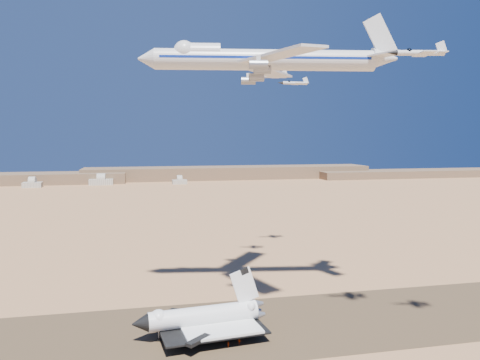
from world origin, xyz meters
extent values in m
plane|color=#B27F4F|center=(0.00, 0.00, 0.00)|extent=(1200.00, 1200.00, 0.00)
cube|color=brown|center=(0.00, 0.00, 0.03)|extent=(600.00, 50.00, 0.06)
cube|color=brown|center=(120.00, 540.00, 9.00)|extent=(420.00, 60.00, 18.00)
cube|color=brown|center=(400.00, 510.00, 5.50)|extent=(300.00, 60.00, 11.00)
cube|color=beige|center=(-140.00, 470.00, 3.25)|extent=(22.00, 14.00, 6.50)
cube|color=beige|center=(-60.00, 485.00, 3.75)|extent=(30.00, 15.00, 7.50)
cube|color=beige|center=(40.00, 475.00, 2.75)|extent=(19.00, 12.50, 5.50)
cylinder|color=white|center=(5.52, -2.98, 6.23)|extent=(33.64, 9.41, 5.81)
cone|color=black|center=(-13.25, -5.05, 6.23)|extent=(5.24, 6.00, 5.52)
sphere|color=white|center=(-7.89, -4.46, 7.06)|extent=(5.40, 5.40, 5.40)
cube|color=white|center=(9.65, -2.53, 3.84)|extent=(25.41, 27.25, 0.93)
cube|color=black|center=(7.58, -2.75, 3.37)|extent=(33.66, 28.16, 0.52)
cube|color=white|center=(18.93, -1.51, 14.32)|extent=(9.64, 1.77, 11.95)
cylinder|color=gray|center=(-7.89, -4.46, 1.66)|extent=(0.37, 0.37, 3.32)
cylinder|color=black|center=(-7.89, -4.46, 0.57)|extent=(1.19, 0.59, 1.14)
cylinder|color=gray|center=(12.28, -7.46, 1.66)|extent=(0.37, 0.37, 3.32)
cylinder|color=black|center=(12.28, -7.46, 0.57)|extent=(1.19, 0.59, 1.14)
cylinder|color=gray|center=(11.14, 2.86, 1.66)|extent=(0.37, 0.37, 3.32)
cylinder|color=black|center=(11.14, 2.86, 0.57)|extent=(1.19, 0.59, 1.14)
cylinder|color=silver|center=(30.52, 16.64, 87.17)|extent=(75.67, 18.73, 7.10)
cone|color=silver|center=(-9.51, 22.92, 87.17)|extent=(6.59, 7.88, 7.10)
sphere|color=silver|center=(3.10, 20.94, 89.73)|extent=(7.33, 7.33, 7.33)
cube|color=silver|center=(29.95, -1.25, 85.84)|extent=(20.32, 34.74, 0.78)
cube|color=silver|center=(35.46, 33.84, 85.84)|extent=(27.99, 32.62, 0.78)
cube|color=silver|center=(68.87, 3.31, 88.28)|extent=(10.09, 13.59, 0.56)
cube|color=silver|center=(71.11, 17.57, 88.28)|extent=(12.42, 13.34, 0.56)
cube|color=silver|center=(69.99, 10.44, 95.50)|extent=(12.62, 2.73, 15.87)
cylinder|color=gray|center=(26.77, 7.11, 82.51)|extent=(5.93, 3.71, 2.89)
cylinder|color=gray|center=(23.03, -2.41, 82.51)|extent=(5.93, 3.71, 2.89)
cylinder|color=gray|center=(29.87, 26.85, 82.51)|extent=(5.93, 3.71, 2.89)
cylinder|color=gray|center=(29.23, 37.07, 82.51)|extent=(5.93, 3.71, 2.89)
imported|color=#ED420D|center=(10.98, -8.64, 0.95)|extent=(0.51, 0.70, 1.78)
imported|color=#ED420D|center=(11.62, -12.78, 0.91)|extent=(0.88, 0.94, 1.70)
imported|color=#ED420D|center=(15.10, -11.79, 0.95)|extent=(1.16, 0.99, 1.77)
cylinder|color=silver|center=(62.50, -25.28, 83.48)|extent=(12.88, 4.04, 1.50)
cone|color=black|center=(54.96, -23.73, 83.48)|extent=(3.00, 1.92, 1.39)
sphere|color=black|center=(59.36, -24.63, 84.01)|extent=(1.50, 1.50, 1.50)
cube|color=silver|center=(63.55, -25.49, 83.26)|extent=(5.38, 9.14, 0.27)
cube|color=silver|center=(67.74, -26.35, 83.48)|extent=(3.38, 5.71, 0.21)
cube|color=silver|center=(67.95, -26.39, 84.98)|extent=(3.22, 0.91, 3.62)
cylinder|color=silver|center=(45.94, 59.08, 87.37)|extent=(11.25, 3.38, 1.31)
cone|color=black|center=(39.34, 60.34, 87.37)|extent=(2.61, 1.65, 1.21)
sphere|color=black|center=(43.19, 59.61, 87.84)|extent=(1.31, 1.31, 1.31)
cube|color=silver|center=(46.86, 58.91, 87.19)|extent=(4.61, 7.95, 0.23)
cube|color=silver|center=(50.52, 58.21, 87.37)|extent=(2.89, 4.97, 0.19)
cube|color=silver|center=(50.71, 58.18, 88.68)|extent=(2.82, 0.76, 3.16)
cylinder|color=silver|center=(64.10, 83.30, 87.68)|extent=(12.78, 1.61, 1.49)
cone|color=black|center=(56.44, 83.23, 87.68)|extent=(2.78, 1.41, 1.38)
sphere|color=black|center=(60.91, 83.27, 88.21)|extent=(1.49, 1.49, 1.49)
cube|color=silver|center=(65.16, 83.31, 87.46)|extent=(3.80, 8.54, 0.27)
cube|color=silver|center=(69.42, 83.35, 87.68)|extent=(2.39, 5.34, 0.21)
cube|color=silver|center=(69.63, 83.35, 89.16)|extent=(3.22, 0.30, 3.60)
camera|label=1|loc=(-12.92, -140.96, 60.49)|focal=35.00mm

